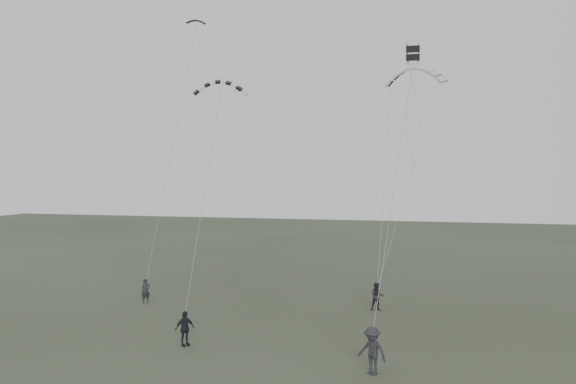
% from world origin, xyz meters
% --- Properties ---
extents(ground, '(140.00, 140.00, 0.00)m').
position_xyz_m(ground, '(0.00, 0.00, 0.00)').
color(ground, '#2F3724').
rests_on(ground, ground).
extents(flyer_left, '(0.66, 0.64, 1.53)m').
position_xyz_m(flyer_left, '(-8.55, 5.28, 0.77)').
color(flyer_left, '#222328').
rests_on(flyer_left, ground).
extents(flyer_right, '(0.92, 0.78, 1.66)m').
position_xyz_m(flyer_right, '(5.83, 6.82, 0.83)').
color(flyer_right, black).
rests_on(flyer_right, ground).
extents(flyer_center, '(0.93, 1.01, 1.66)m').
position_xyz_m(flyer_center, '(-2.49, -2.29, 0.83)').
color(flyer_center, black).
rests_on(flyer_center, ground).
extents(flyer_far, '(1.45, 1.20, 1.95)m').
position_xyz_m(flyer_far, '(6.52, -3.97, 0.98)').
color(flyer_far, '#242328').
rests_on(flyer_far, ground).
extents(kite_dark_small, '(1.43, 1.08, 0.57)m').
position_xyz_m(kite_dark_small, '(-7.03, 10.01, 18.82)').
color(kite_dark_small, black).
rests_on(kite_dark_small, flyer_left).
extents(kite_pale_large, '(4.84, 3.04, 2.07)m').
position_xyz_m(kite_pale_large, '(7.75, 14.99, 15.79)').
color(kite_pale_large, '#BABEC0').
rests_on(kite_pale_large, flyer_right).
extents(kite_striped, '(3.55, 2.19, 1.47)m').
position_xyz_m(kite_striped, '(-3.91, 6.47, 13.91)').
color(kite_striped, black).
rests_on(kite_striped, flyer_center).
extents(kite_box, '(0.71, 0.79, 0.82)m').
position_xyz_m(kite_box, '(7.88, 3.95, 14.58)').
color(kite_box, black).
rests_on(kite_box, flyer_far).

